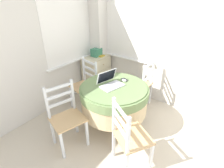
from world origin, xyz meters
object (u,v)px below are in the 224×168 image
object	(u,v)px
round_dining_table	(114,97)
book_on_cabinet	(99,55)
dining_chair_near_back_window	(85,86)
storage_box	(96,52)
cell_phone	(125,80)
dining_chair_near_right_window	(141,85)
laptop	(110,83)
corner_cabinet	(97,73)
dining_chair_camera_near	(129,137)
computer_mouse	(124,80)
dining_chair_left_flank	(66,118)

from	to	relation	value
round_dining_table	book_on_cabinet	bearing A→B (deg)	49.49
dining_chair_near_back_window	storage_box	world-z (taller)	dining_chair_near_back_window
storage_box	cell_phone	bearing A→B (deg)	-117.73
round_dining_table	storage_box	xyz separation A→B (m)	(0.83, 1.04, 0.30)
dining_chair_near_right_window	book_on_cabinet	bearing A→B (deg)	84.55
laptop	round_dining_table	bearing A→B (deg)	-79.42
dining_chair_near_right_window	corner_cabinet	distance (m)	1.12
dining_chair_near_back_window	dining_chair_camera_near	size ratio (longest dim) A/B	1.00
computer_mouse	dining_chair_near_back_window	xyz separation A→B (m)	(-0.08, 0.78, -0.31)
computer_mouse	dining_chair_near_right_window	xyz separation A→B (m)	(0.54, -0.04, -0.31)
dining_chair_left_flank	storage_box	size ratio (longest dim) A/B	4.60
round_dining_table	cell_phone	distance (m)	0.33
dining_chair_near_right_window	dining_chair_camera_near	bearing A→B (deg)	-158.26
book_on_cabinet	dining_chair_near_back_window	bearing A→B (deg)	-160.31
dining_chair_left_flank	storage_box	distance (m)	1.73
computer_mouse	cell_phone	xyz separation A→B (m)	(0.06, 0.02, -0.02)
computer_mouse	cell_phone	world-z (taller)	computer_mouse
dining_chair_near_right_window	storage_box	xyz separation A→B (m)	(0.07, 1.12, 0.40)
book_on_cabinet	dining_chair_left_flank	bearing A→B (deg)	-156.09
computer_mouse	dining_chair_left_flank	distance (m)	1.02
dining_chair_near_right_window	dining_chair_left_flank	world-z (taller)	same
dining_chair_near_back_window	dining_chair_camera_near	world-z (taller)	same
computer_mouse	storage_box	world-z (taller)	storage_box
dining_chair_camera_near	corner_cabinet	xyz separation A→B (m)	(1.31, 1.62, -0.07)
round_dining_table	computer_mouse	size ratio (longest dim) A/B	12.88
laptop	dining_chair_camera_near	bearing A→B (deg)	-127.23
laptop	dining_chair_left_flank	world-z (taller)	laptop
computer_mouse	dining_chair_camera_near	world-z (taller)	dining_chair_camera_near
round_dining_table	dining_chair_left_flank	xyz separation A→B (m)	(-0.69, 0.32, -0.10)
round_dining_table	laptop	xyz separation A→B (m)	(-0.01, 0.07, 0.24)
dining_chair_near_back_window	laptop	bearing A→B (deg)	-101.73
dining_chair_near_back_window	dining_chair_near_right_window	xyz separation A→B (m)	(0.63, -0.82, 0.00)
round_dining_table	dining_chair_camera_near	size ratio (longest dim) A/B	1.10
computer_mouse	storage_box	xyz separation A→B (m)	(0.61, 1.08, 0.09)
dining_chair_near_right_window	corner_cabinet	bearing A→B (deg)	87.31
cell_phone	corner_cabinet	size ratio (longest dim) A/B	0.17
laptop	corner_cabinet	world-z (taller)	laptop
dining_chair_near_right_window	corner_cabinet	world-z (taller)	dining_chair_near_right_window
cell_phone	book_on_cabinet	xyz separation A→B (m)	(0.59, 1.02, 0.04)
dining_chair_camera_near	storage_box	world-z (taller)	dining_chair_camera_near
laptop	dining_chair_camera_near	world-z (taller)	laptop
dining_chair_left_flank	round_dining_table	bearing A→B (deg)	-24.63
round_dining_table	dining_chair_left_flank	size ratio (longest dim) A/B	1.10
storage_box	book_on_cabinet	bearing A→B (deg)	-46.08
laptop	dining_chair_near_back_window	xyz separation A→B (m)	(0.14, 0.68, -0.33)
computer_mouse	dining_chair_camera_near	xyz separation A→B (m)	(-0.71, -0.54, -0.31)
cell_phone	dining_chair_left_flank	bearing A→B (deg)	160.90
book_on_cabinet	dining_chair_near_right_window	bearing A→B (deg)	-95.45
dining_chair_near_right_window	cell_phone	bearing A→B (deg)	172.99
corner_cabinet	storage_box	distance (m)	0.47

